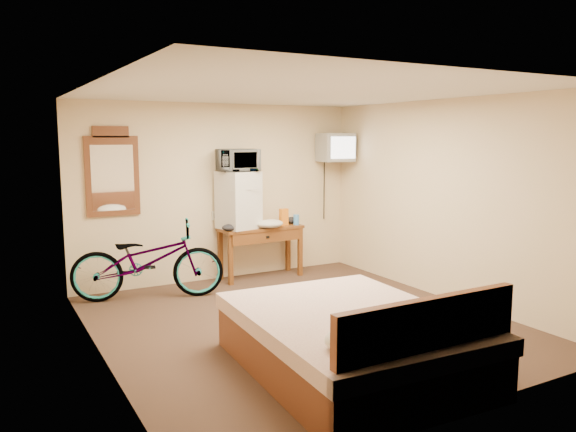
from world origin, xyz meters
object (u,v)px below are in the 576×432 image
(crt_television, at_px, (335,148))
(blue_cup, at_px, (296,220))
(microwave, at_px, (238,160))
(wall_mirror, at_px, (112,173))
(bed, at_px, (354,341))
(mini_fridge, at_px, (238,200))
(desk, at_px, (262,236))
(bicycle, at_px, (148,261))

(crt_television, bearing_deg, blue_cup, -173.75)
(microwave, bearing_deg, wall_mirror, -177.95)
(blue_cup, height_order, bed, same)
(crt_television, distance_m, bed, 4.27)
(mini_fridge, bearing_deg, bed, -97.61)
(blue_cup, relative_size, bed, 0.06)
(desk, bearing_deg, bicycle, -171.48)
(microwave, bearing_deg, desk, -0.52)
(blue_cup, xyz_separation_m, wall_mirror, (-2.55, 0.33, 0.75))
(bed, bearing_deg, mini_fridge, 82.39)
(blue_cup, bearing_deg, mini_fridge, 172.16)
(microwave, distance_m, wall_mirror, 1.69)
(wall_mirror, height_order, bed, wall_mirror)
(desk, height_order, bed, bed)
(blue_cup, distance_m, bicycle, 2.30)
(mini_fridge, bearing_deg, wall_mirror, 172.80)
(mini_fridge, xyz_separation_m, bed, (-0.46, -3.43, -0.86))
(bicycle, bearing_deg, crt_television, -68.24)
(crt_television, bearing_deg, desk, -179.21)
(mini_fridge, bearing_deg, bicycle, -167.21)
(wall_mirror, relative_size, bed, 0.50)
(desk, height_order, bicycle, bicycle)
(wall_mirror, bearing_deg, microwave, -7.20)
(mini_fridge, distance_m, bicycle, 1.57)
(wall_mirror, bearing_deg, mini_fridge, -7.20)
(wall_mirror, bearing_deg, bed, -71.52)
(bed, bearing_deg, blue_cup, 68.08)
(mini_fridge, relative_size, crt_television, 1.33)
(bicycle, bearing_deg, desk, -64.99)
(mini_fridge, relative_size, blue_cup, 5.39)
(microwave, distance_m, crt_television, 1.61)
(microwave, relative_size, bed, 0.24)
(wall_mirror, bearing_deg, crt_television, -4.38)
(desk, distance_m, blue_cup, 0.58)
(mini_fridge, bearing_deg, desk, -9.75)
(desk, bearing_deg, bed, -103.23)
(desk, distance_m, bicycle, 1.75)
(mini_fridge, height_order, blue_cup, mini_fridge)
(mini_fridge, relative_size, wall_mirror, 0.70)
(blue_cup, xyz_separation_m, bicycle, (-2.27, -0.20, -0.33))
(desk, bearing_deg, crt_television, 0.79)
(microwave, height_order, wall_mirror, wall_mirror)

